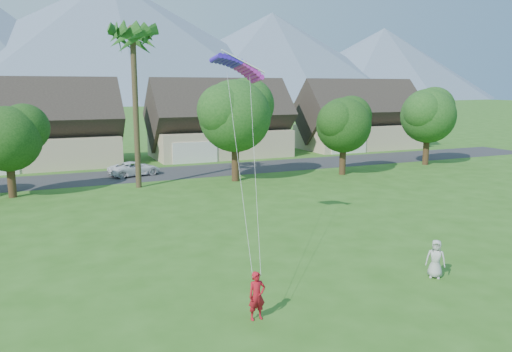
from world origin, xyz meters
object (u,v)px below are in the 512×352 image
kite_flyer (257,296)px  parafoil_kite (238,65)px  watcher (436,259)px  parked_car (134,169)px

kite_flyer → parafoil_kite: 12.24m
watcher → parked_car: (-7.05, 29.55, -0.18)m
watcher → parked_car: watcher is taller
parked_car → parafoil_kite: 22.89m
parked_car → kite_flyer: bearing=163.7°
watcher → parked_car: 30.38m
kite_flyer → watcher: kite_flyer is taller
watcher → parked_car: size_ratio=0.36×
watcher → parafoil_kite: (-5.46, 8.26, 8.09)m
parked_car → parafoil_kite: size_ratio=1.72×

